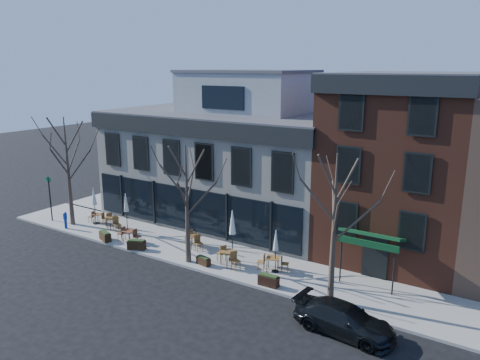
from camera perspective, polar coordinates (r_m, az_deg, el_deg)
The scene contains 25 objects.
ground at distance 33.20m, azimuth -6.10°, elevation -6.67°, with size 120.00×120.00×0.00m, color black.
sidewalk_front at distance 29.73m, azimuth -3.77°, elevation -8.96°, with size 33.50×4.70×0.15m, color gray.
sidewalk_side at distance 44.66m, azimuth -12.59°, elevation -1.46°, with size 4.50×12.00×0.15m, color gray.
corner_building at distance 35.82m, azimuth -1.13°, elevation 2.78°, with size 18.39×10.39×11.10m.
red_brick_building at distance 30.45m, azimuth 19.44°, elevation 1.78°, with size 8.20×11.78×11.18m.
tree_corner at distance 35.82m, azimuth -20.22°, elevation 1.15°, with size 3.93×3.98×7.92m.
tree_mid at distance 27.32m, azimuth -6.47°, elevation -2.81°, with size 3.50×3.55×7.04m.
tree_right at distance 22.90m, azimuth 11.39°, elevation -5.71°, with size 3.72×3.77×7.48m.
sign_pole at distance 37.75m, azimuth -22.16°, elevation -1.81°, with size 0.50×0.10×3.40m.
parked_sedan at distance 22.01m, azimuth 12.58°, elevation -16.24°, with size 1.86×4.57×1.33m, color black.
call_box at distance 35.91m, azimuth -20.52°, elevation -4.53°, with size 0.25×0.25×1.26m.
cafe_set_0 at distance 36.43m, azimuth -16.91°, elevation -4.36°, with size 1.65×0.78×0.85m.
cafe_set_1 at distance 34.87m, azimuth -15.28°, elevation -4.90°, with size 2.00×1.07×1.03m.
cafe_set_2 at distance 32.08m, azimuth -13.35°, elevation -6.50°, with size 1.83×0.79×0.95m.
cafe_set_3 at distance 30.45m, azimuth -5.68°, elevation -7.24°, with size 1.93×1.23×1.01m.
cafe_set_4 at distance 27.72m, azimuth -1.42°, elevation -9.31°, with size 2.01×1.17×1.04m.
cafe_set_5 at distance 27.11m, azimuth 4.04°, elevation -9.97°, with size 1.89×1.05×0.97m.
umbrella_0 at distance 35.87m, azimuth -17.37°, elevation -2.13°, with size 0.44×0.44×2.78m.
umbrella_1 at distance 33.61m, azimuth -13.72°, elevation -2.92°, with size 0.45×0.45×2.79m.
umbrella_3 at distance 27.86m, azimuth -0.93°, elevation -5.51°, with size 0.50×0.50×3.12m.
umbrella_4 at distance 26.47m, azimuth 4.39°, elevation -7.60°, with size 0.40×0.40×2.51m.
planter_0 at distance 32.78m, azimuth -16.12°, elevation -6.57°, with size 1.21×0.82×0.63m.
planter_1 at distance 30.76m, azimuth -12.50°, elevation -7.69°, with size 1.23×0.88×0.64m.
planter_2 at distance 27.96m, azimuth -4.48°, elevation -9.78°, with size 0.95×0.51×0.51m.
planter_3 at distance 25.44m, azimuth 3.51°, elevation -12.11°, with size 1.12×0.47×0.62m.
Camera 1 is at (19.65, -24.14, 11.55)m, focal length 35.00 mm.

